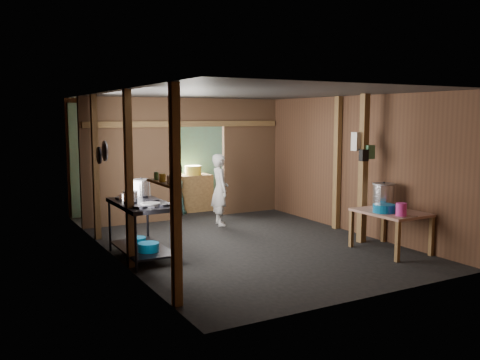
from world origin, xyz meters
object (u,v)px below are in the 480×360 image
prep_table (390,231)px  stove_pot_large (141,189)px  pink_bucket (401,209)px  cook (220,190)px  gas_range (142,230)px  stock_pot (383,196)px  yellow_tub (193,170)px

prep_table → stove_pot_large: size_ratio=3.61×
pink_bucket → cook: cook is taller
prep_table → cook: cook is taller
gas_range → cook: size_ratio=1.04×
prep_table → stock_pot: 0.62m
gas_range → yellow_tub: yellow_tub is taller
prep_table → stove_pot_large: stove_pot_large is taller
stock_pot → yellow_tub: size_ratio=1.14×
prep_table → gas_range: bearing=157.1°
stove_pot_large → cook: (2.03, 1.14, -0.30)m
stove_pot_large → pink_bucket: 4.19m
cook → yellow_tub: bearing=5.8°
stove_pot_large → stock_pot: size_ratio=0.71×
stove_pot_large → pink_bucket: bearing=-35.7°
gas_range → stove_pot_large: bearing=71.8°
pink_bucket → yellow_tub: yellow_tub is taller
gas_range → prep_table: gas_range is taller
cook → pink_bucket: bearing=-147.5°
stock_pot → yellow_tub: 4.89m
prep_table → stock_pot: stock_pot is taller
stove_pot_large → cook: 2.34m
yellow_tub → pink_bucket: bearing=-77.3°
stock_pot → prep_table: bearing=-110.5°
prep_table → yellow_tub: yellow_tub is taller
cook → stock_pot: bearing=-139.6°
gas_range → stove_pot_large: 0.80m
prep_table → cook: size_ratio=0.78×
stove_pot_large → pink_bucket: stove_pot_large is taller
prep_table → stock_pot: bearing=69.5°
prep_table → yellow_tub: bearing=105.1°
stock_pot → pink_bucket: 0.70m
cook → gas_range: bearing=138.4°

